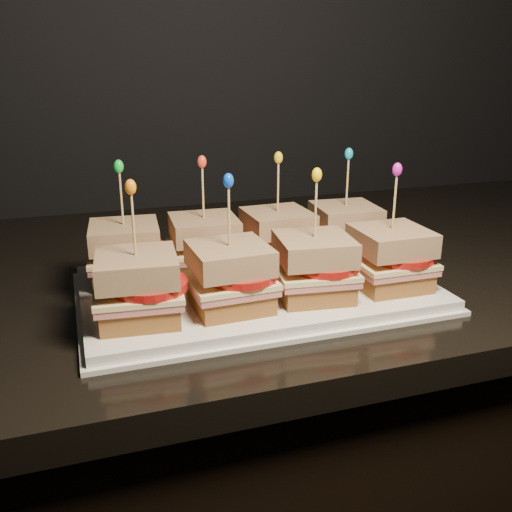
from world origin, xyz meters
name	(u,v)px	position (x,y,z in m)	size (l,w,h in m)	color
granite_slab	(60,290)	(-0.46, 1.64, 0.88)	(2.68, 0.74, 0.04)	black
platter	(256,289)	(-0.21, 1.49, 0.91)	(0.44, 0.27, 0.02)	white
platter_rim	(256,293)	(-0.21, 1.49, 0.90)	(0.46, 0.29, 0.01)	white
sandwich_0_bread_bot	(127,271)	(-0.37, 1.55, 0.93)	(0.09, 0.09, 0.02)	brown
sandwich_0_ham	(126,260)	(-0.37, 1.55, 0.95)	(0.09, 0.09, 0.01)	#C66564
sandwich_0_cheese	(126,255)	(-0.37, 1.55, 0.95)	(0.10, 0.09, 0.01)	#FFE39B
sandwich_0_tomato	(135,250)	(-0.36, 1.55, 0.96)	(0.09, 0.09, 0.01)	#AF1813
sandwich_0_bread_top	(124,235)	(-0.37, 1.55, 0.98)	(0.09, 0.09, 0.03)	#67320F
sandwich_0_pick	(122,202)	(-0.37, 1.55, 1.02)	(0.00, 0.00, 0.09)	tan
sandwich_0_frill	(119,166)	(-0.37, 1.55, 1.07)	(0.01, 0.01, 0.02)	green
sandwich_1_bread_bot	(205,263)	(-0.27, 1.55, 0.93)	(0.09, 0.09, 0.02)	brown
sandwich_1_ham	(205,252)	(-0.27, 1.55, 0.95)	(0.09, 0.09, 0.01)	#C66564
sandwich_1_cheese	(205,247)	(-0.27, 1.55, 0.95)	(0.10, 0.09, 0.01)	#FFE39B
sandwich_1_tomato	(214,242)	(-0.25, 1.55, 0.96)	(0.09, 0.09, 0.01)	#AF1813
sandwich_1_bread_top	(204,228)	(-0.27, 1.55, 0.98)	(0.09, 0.09, 0.03)	#67320F
sandwich_1_pick	(203,196)	(-0.27, 1.55, 1.02)	(0.00, 0.00, 0.09)	tan
sandwich_1_frill	(202,162)	(-0.27, 1.55, 1.07)	(0.01, 0.01, 0.02)	red
sandwich_2_bread_bot	(277,255)	(-0.16, 1.55, 0.93)	(0.09, 0.09, 0.02)	brown
sandwich_2_ham	(277,244)	(-0.16, 1.55, 0.95)	(0.09, 0.09, 0.01)	#C66564
sandwich_2_cheese	(277,240)	(-0.16, 1.55, 0.95)	(0.10, 0.09, 0.01)	#FFE39B
sandwich_2_tomato	(287,235)	(-0.15, 1.55, 0.96)	(0.09, 0.09, 0.01)	#AF1813
sandwich_2_bread_top	(278,222)	(-0.16, 1.55, 0.98)	(0.09, 0.09, 0.03)	#67320F
sandwich_2_pick	(278,190)	(-0.16, 1.55, 1.02)	(0.00, 0.00, 0.09)	tan
sandwich_2_frill	(278,158)	(-0.16, 1.55, 1.07)	(0.01, 0.01, 0.02)	yellow
sandwich_3_bread_bot	(344,248)	(-0.05, 1.55, 0.93)	(0.09, 0.09, 0.02)	brown
sandwich_3_ham	(344,238)	(-0.05, 1.55, 0.95)	(0.09, 0.09, 0.01)	#C66564
sandwich_3_cheese	(345,233)	(-0.05, 1.55, 0.95)	(0.10, 0.09, 0.01)	#FFE39B
sandwich_3_tomato	(354,229)	(-0.04, 1.55, 0.96)	(0.09, 0.09, 0.01)	#AF1813
sandwich_3_bread_top	(346,215)	(-0.05, 1.55, 0.98)	(0.09, 0.09, 0.03)	#67320F
sandwich_3_pick	(347,185)	(-0.05, 1.55, 1.02)	(0.00, 0.00, 0.09)	tan
sandwich_3_frill	(349,154)	(-0.05, 1.55, 1.07)	(0.01, 0.01, 0.02)	#1390B3
sandwich_4_bread_bot	(140,309)	(-0.37, 1.42, 0.93)	(0.09, 0.09, 0.02)	brown
sandwich_4_ham	(139,296)	(-0.37, 1.42, 0.95)	(0.09, 0.09, 0.01)	#C66564
sandwich_4_cheese	(138,290)	(-0.37, 1.42, 0.95)	(0.10, 0.09, 0.01)	#FFE39B
sandwich_4_tomato	(149,285)	(-0.36, 1.42, 0.96)	(0.09, 0.09, 0.01)	#AF1813
sandwich_4_bread_top	(136,268)	(-0.37, 1.42, 0.98)	(0.09, 0.09, 0.03)	#67320F
sandwich_4_pick	(134,228)	(-0.37, 1.42, 1.02)	(0.00, 0.00, 0.09)	tan
sandwich_4_frill	(131,187)	(-0.37, 1.42, 1.07)	(0.01, 0.01, 0.02)	orange
sandwich_5_bread_bot	(230,298)	(-0.27, 1.42, 0.93)	(0.09, 0.09, 0.02)	brown
sandwich_5_ham	(230,285)	(-0.27, 1.42, 0.95)	(0.09, 0.09, 0.01)	#C66564
sandwich_5_cheese	(230,280)	(-0.27, 1.42, 0.95)	(0.10, 0.09, 0.01)	#FFE39B
sandwich_5_tomato	(241,274)	(-0.25, 1.42, 0.96)	(0.09, 0.09, 0.01)	#AF1813
sandwich_5_bread_top	(230,258)	(-0.27, 1.42, 0.98)	(0.09, 0.09, 0.03)	#67320F
sandwich_5_pick	(229,220)	(-0.27, 1.42, 1.02)	(0.00, 0.00, 0.09)	tan
sandwich_5_frill	(228,181)	(-0.27, 1.42, 1.07)	(0.01, 0.01, 0.02)	blue
sandwich_6_bread_bot	(313,287)	(-0.16, 1.42, 0.93)	(0.09, 0.09, 0.02)	brown
sandwich_6_ham	(313,275)	(-0.16, 1.42, 0.95)	(0.09, 0.09, 0.01)	#C66564
sandwich_6_cheese	(314,270)	(-0.16, 1.42, 0.95)	(0.10, 0.09, 0.01)	#FFE39B
sandwich_6_tomato	(325,264)	(-0.15, 1.42, 0.96)	(0.09, 0.09, 0.01)	#AF1813
sandwich_6_bread_top	(314,249)	(-0.16, 1.42, 0.98)	(0.09, 0.09, 0.03)	#67320F
sandwich_6_pick	(316,213)	(-0.16, 1.42, 1.02)	(0.00, 0.00, 0.09)	tan
sandwich_6_frill	(317,175)	(-0.16, 1.42, 1.07)	(0.01, 0.01, 0.02)	yellow
sandwich_7_bread_bot	(388,277)	(-0.05, 1.42, 0.93)	(0.09, 0.09, 0.02)	brown
sandwich_7_ham	(389,266)	(-0.05, 1.42, 0.95)	(0.09, 0.09, 0.01)	#C66564
sandwich_7_cheese	(390,260)	(-0.05, 1.42, 0.95)	(0.10, 0.09, 0.01)	#FFE39B
sandwich_7_tomato	(401,255)	(-0.04, 1.42, 0.96)	(0.09, 0.09, 0.01)	#AF1813
sandwich_7_bread_top	(391,240)	(-0.05, 1.42, 0.98)	(0.09, 0.09, 0.03)	#67320F
sandwich_7_pick	(394,206)	(-0.05, 1.42, 1.02)	(0.00, 0.00, 0.09)	tan
sandwich_7_frill	(397,170)	(-0.05, 1.42, 1.07)	(0.01, 0.01, 0.02)	#C21AA4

